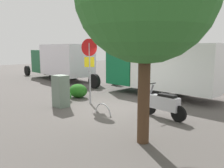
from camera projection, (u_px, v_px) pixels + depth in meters
The scene contains 9 objects.
ground_plane at pixel (118, 109), 9.60m from camera, with size 60.00×60.00×0.00m, color #524C49.
box_truck_near at pixel (161, 67), 12.09m from camera, with size 7.82×2.28×2.68m.
box_truck_far at pixel (60, 60), 18.47m from camera, with size 8.40×2.72×2.78m.
motorcycle at pixel (164, 104), 8.19m from camera, with size 1.81×0.55×1.20m.
stop_sign at pixel (89, 61), 10.19m from camera, with size 0.71×0.33×2.90m.
utility_cabinet at pixel (61, 91), 9.80m from camera, with size 0.62×0.51×1.36m, color slate.
bike_rack_hoop at pixel (103, 114), 8.78m from camera, with size 0.85×0.85×0.05m, color #B7B7BC.
shrub_near_sign at pixel (65, 96), 10.94m from camera, with size 0.72×0.59×0.49m, color #226A21.
shrub_mid_verge at pixel (78, 91), 11.71m from camera, with size 1.02×0.83×0.70m, color #23671B.
Camera 1 is at (-6.41, 6.78, 2.46)m, focal length 37.03 mm.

